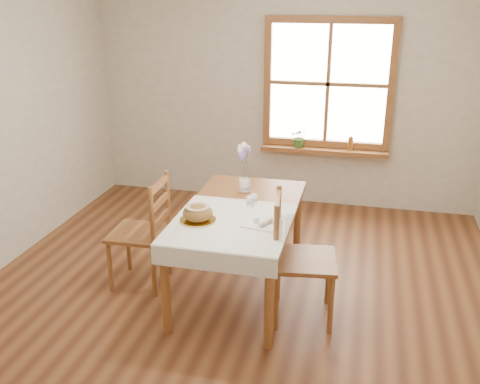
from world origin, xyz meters
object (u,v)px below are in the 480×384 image
(chair_right, at_px, (305,258))
(flower_vase, at_px, (245,186))
(bread_plate, at_px, (198,220))
(chair_left, at_px, (138,231))
(dining_table, at_px, (240,218))

(chair_right, height_order, flower_vase, chair_right)
(chair_right, bearing_deg, bread_plate, 85.83)
(chair_left, height_order, chair_right, chair_right)
(chair_right, relative_size, bread_plate, 3.75)
(chair_right, xyz_separation_m, flower_vase, (-0.63, 0.69, 0.29))
(bread_plate, bearing_deg, dining_table, 52.50)
(flower_vase, bearing_deg, dining_table, -82.54)
(chair_left, height_order, flower_vase, chair_left)
(bread_plate, xyz_separation_m, flower_vase, (0.20, 0.73, 0.04))
(chair_right, bearing_deg, flower_vase, 35.13)
(chair_left, bearing_deg, flower_vase, 119.17)
(flower_vase, bearing_deg, chair_right, -47.41)
(chair_left, relative_size, flower_vase, 8.81)
(dining_table, xyz_separation_m, bread_plate, (-0.26, -0.33, 0.10))
(bread_plate, relative_size, flower_vase, 2.43)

